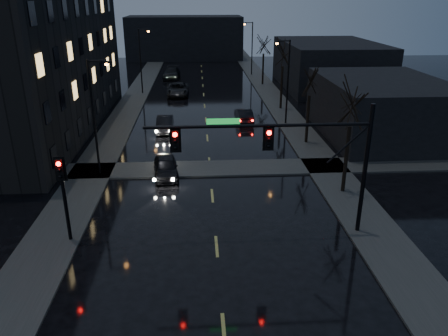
{
  "coord_description": "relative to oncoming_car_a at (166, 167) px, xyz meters",
  "views": [
    {
      "loc": [
        -0.79,
        -11.02,
        11.85
      ],
      "look_at": [
        0.54,
        10.66,
        3.2
      ],
      "focal_mm": 35.0,
      "sensor_mm": 36.0,
      "label": 1
    }
  ],
  "objects": [
    {
      "name": "oncoming_car_a",
      "position": [
        0.0,
        0.0,
        0.0
      ],
      "size": [
        2.07,
        4.22,
        1.39
      ],
      "primitive_type": "imported",
      "rotation": [
        0.0,
        0.0,
        0.11
      ],
      "color": "black",
      "rests_on": "ground"
    },
    {
      "name": "sidewalk_cross",
      "position": [
        3.12,
        1.06,
        -0.63
      ],
      "size": [
        40.0,
        3.0,
        0.12
      ],
      "primitive_type": "cube",
      "color": "#2D2D2B",
      "rests_on": "ground"
    },
    {
      "name": "sidewalk_left",
      "position": [
        -5.38,
        17.56,
        -0.63
      ],
      "size": [
        3.0,
        140.0,
        0.12
      ],
      "primitive_type": "cube",
      "color": "#2D2D2B",
      "rests_on": "ground"
    },
    {
      "name": "oncoming_car_d",
      "position": [
        -1.51,
        38.53,
        0.11
      ],
      "size": [
        2.69,
        5.72,
        1.61
      ],
      "primitive_type": "imported",
      "rotation": [
        0.0,
        0.0,
        -0.08
      ],
      "color": "black",
      "rests_on": "ground"
    },
    {
      "name": "far_block",
      "position": [
        0.12,
        60.56,
        3.31
      ],
      "size": [
        22.0,
        10.0,
        8.0
      ],
      "primitive_type": "cube",
      "color": "black",
      "rests_on": "ground"
    },
    {
      "name": "lead_car",
      "position": [
        6.9,
        13.68,
        -0.02
      ],
      "size": [
        1.65,
        4.14,
        1.34
      ],
      "primitive_type": "imported",
      "rotation": [
        0.0,
        0.0,
        3.2
      ],
      "color": "black",
      "rests_on": "ground"
    },
    {
      "name": "streetlight_r_mid",
      "position": [
        10.7,
        12.56,
        4.08
      ],
      "size": [
        1.53,
        0.28,
        8.0
      ],
      "color": "black",
      "rests_on": "ground"
    },
    {
      "name": "oncoming_car_c",
      "position": [
        -0.1,
        26.42,
        0.08
      ],
      "size": [
        2.61,
        5.58,
        1.54
      ],
      "primitive_type": "imported",
      "rotation": [
        0.0,
        0.0,
        -0.01
      ],
      "color": "black",
      "rests_on": "ground"
    },
    {
      "name": "commercial_right_far",
      "position": [
        20.12,
        30.56,
        2.31
      ],
      "size": [
        12.0,
        18.0,
        6.0
      ],
      "primitive_type": "cube",
      "color": "black",
      "rests_on": "ground"
    },
    {
      "name": "sidewalk_right",
      "position": [
        11.62,
        17.56,
        -0.63
      ],
      "size": [
        3.0,
        140.0,
        0.12
      ],
      "primitive_type": "cube",
      "color": "#2D2D2B",
      "rests_on": "ground"
    },
    {
      "name": "streetlight_r_far",
      "position": [
        10.7,
        40.56,
        4.08
      ],
      "size": [
        1.53,
        0.28,
        8.0
      ],
      "color": "black",
      "rests_on": "ground"
    },
    {
      "name": "tree_far",
      "position": [
        11.52,
        32.56,
        5.37
      ],
      "size": [
        3.43,
        3.43,
        7.88
      ],
      "color": "black",
      "rests_on": "ground"
    },
    {
      "name": "tree_mid_a",
      "position": [
        11.52,
        6.56,
        5.13
      ],
      "size": [
        3.3,
        3.3,
        7.58
      ],
      "color": "black",
      "rests_on": "ground"
    },
    {
      "name": "signal_mast",
      "position": [
        6.97,
        -8.44,
        4.18
      ],
      "size": [
        11.11,
        0.41,
        7.0
      ],
      "color": "black",
      "rests_on": "ground"
    },
    {
      "name": "tree_near",
      "position": [
        11.52,
        -3.44,
        5.52
      ],
      "size": [
        3.52,
        3.52,
        8.08
      ],
      "color": "black",
      "rests_on": "ground"
    },
    {
      "name": "commercial_right_near",
      "position": [
        18.62,
        8.56,
        1.81
      ],
      "size": [
        10.0,
        14.0,
        5.0
      ],
      "primitive_type": "cube",
      "color": "black",
      "rests_on": "ground"
    },
    {
      "name": "oncoming_car_b",
      "position": [
        -0.77,
        10.87,
        -0.02
      ],
      "size": [
        1.44,
        4.11,
        1.35
      ],
      "primitive_type": "imported",
      "rotation": [
        0.0,
        0.0,
        -0.0
      ],
      "color": "black",
      "rests_on": "ground"
    },
    {
      "name": "tree_mid_b",
      "position": [
        11.52,
        18.56,
        5.92
      ],
      "size": [
        3.74,
        3.74,
        8.59
      ],
      "color": "black",
      "rests_on": "ground"
    },
    {
      "name": "apartment_block",
      "position": [
        -13.38,
        12.56,
        5.31
      ],
      "size": [
        12.0,
        30.0,
        12.0
      ],
      "primitive_type": "cube",
      "color": "black",
      "rests_on": "ground"
    },
    {
      "name": "streetlight_l_near",
      "position": [
        -4.46,
        0.56,
        4.08
      ],
      "size": [
        1.53,
        0.28,
        8.0
      ],
      "color": "black",
      "rests_on": "ground"
    },
    {
      "name": "streetlight_l_far",
      "position": [
        -4.46,
        27.56,
        4.08
      ],
      "size": [
        1.53,
        0.28,
        8.0
      ],
      "color": "black",
      "rests_on": "ground"
    },
    {
      "name": "signal_pole_left",
      "position": [
        -4.38,
        -8.44,
        2.32
      ],
      "size": [
        0.35,
        0.41,
        4.53
      ],
      "color": "black",
      "rests_on": "ground"
    }
  ]
}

